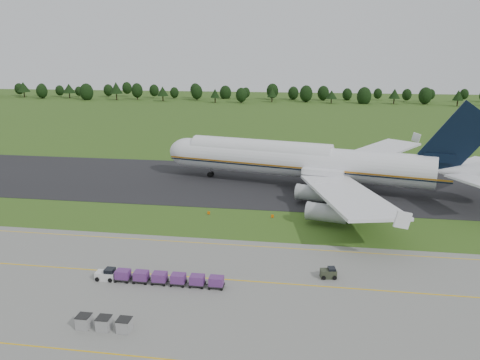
% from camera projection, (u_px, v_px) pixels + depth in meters
% --- Properties ---
extents(ground, '(600.00, 600.00, 0.00)m').
position_uv_depth(ground, '(226.00, 223.00, 85.79)').
color(ground, '#315319').
rests_on(ground, ground).
extents(apron, '(300.00, 52.00, 0.06)m').
position_uv_depth(apron, '(172.00, 326.00, 53.34)').
color(apron, slate).
rests_on(apron, ground).
extents(taxiway, '(300.00, 40.00, 0.08)m').
position_uv_depth(taxiway, '(247.00, 182.00, 112.49)').
color(taxiway, black).
rests_on(taxiway, ground).
extents(apron_markings, '(300.00, 30.20, 0.01)m').
position_uv_depth(apron_markings, '(188.00, 295.00, 60.03)').
color(apron_markings, yellow).
rests_on(apron_markings, apron).
extents(tree_line, '(526.89, 23.51, 11.87)m').
position_uv_depth(tree_line, '(246.00, 92.00, 298.21)').
color(tree_line, black).
rests_on(tree_line, ground).
extents(aircraft, '(75.78, 71.79, 21.19)m').
position_uv_depth(aircraft, '(307.00, 161.00, 107.61)').
color(aircraft, white).
rests_on(aircraft, ground).
extents(baggage_train, '(17.85, 1.62, 1.56)m').
position_uv_depth(baggage_train, '(157.00, 278.00, 62.92)').
color(baggage_train, silver).
rests_on(baggage_train, apron).
extents(utility_cart, '(2.34, 1.63, 1.19)m').
position_uv_depth(utility_cart, '(328.00, 274.00, 64.57)').
color(utility_cart, '#2E3525').
rests_on(utility_cart, apron).
extents(uld_row, '(6.34, 1.54, 1.52)m').
position_uv_depth(uld_row, '(104.00, 323.00, 52.41)').
color(uld_row, gray).
rests_on(uld_row, apron).
extents(edge_markers, '(25.17, 0.30, 0.60)m').
position_uv_depth(edge_markers, '(272.00, 216.00, 88.46)').
color(edge_markers, '#E76207').
rests_on(edge_markers, ground).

